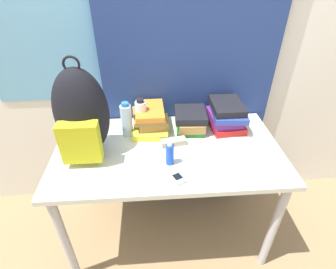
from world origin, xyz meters
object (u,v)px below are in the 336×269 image
at_px(book_stack_center, 190,120).
at_px(water_bottle, 127,120).
at_px(cell_phone, 177,178).
at_px(sports_bottle, 141,116).
at_px(sunscreen_bottle, 171,153).
at_px(book_stack_right, 226,115).
at_px(sunglasses_case, 174,142).
at_px(backpack, 82,115).
at_px(book_stack_left, 151,120).

distance_m(book_stack_center, water_bottle, 0.40).
bearing_deg(cell_phone, water_bottle, 123.13).
height_order(sports_bottle, cell_phone, sports_bottle).
bearing_deg(cell_phone, book_stack_center, 74.38).
bearing_deg(water_bottle, book_stack_center, 5.80).
xyz_separation_m(water_bottle, cell_phone, (0.27, -0.42, -0.10)).
bearing_deg(cell_phone, sunscreen_bottle, 102.04).
height_order(book_stack_right, sunglasses_case, book_stack_right).
bearing_deg(backpack, sunglasses_case, 3.25).
bearing_deg(cell_phone, book_stack_right, 52.03).
relative_size(backpack, water_bottle, 2.46).
bearing_deg(sunglasses_case, book_stack_left, 126.30).
height_order(water_bottle, cell_phone, water_bottle).
height_order(water_bottle, sunglasses_case, water_bottle).
height_order(cell_phone, sunglasses_case, sunglasses_case).
height_order(book_stack_center, book_stack_right, book_stack_right).
distance_m(book_stack_right, sunglasses_case, 0.40).
bearing_deg(water_bottle, sports_bottle, 21.60).
bearing_deg(cell_phone, sunglasses_case, 88.75).
distance_m(sports_bottle, cell_phone, 0.50).
distance_m(backpack, sunscreen_bottle, 0.51).
bearing_deg(book_stack_left, sunscreen_bottle, -74.09).
bearing_deg(book_stack_center, sunscreen_bottle, -114.69).
height_order(book_stack_left, sunglasses_case, book_stack_left).
relative_size(water_bottle, sports_bottle, 0.99).
height_order(book_stack_right, sports_bottle, sports_bottle).
relative_size(backpack, sports_bottle, 2.43).
bearing_deg(backpack, water_bottle, 35.79).
height_order(backpack, water_bottle, backpack).
xyz_separation_m(water_bottle, sports_bottle, (0.09, 0.04, 0.00)).
bearing_deg(sunglasses_case, sunscreen_bottle, -100.95).
xyz_separation_m(water_bottle, sunscreen_bottle, (0.25, -0.29, -0.04)).
height_order(water_bottle, sunscreen_bottle, water_bottle).
bearing_deg(cell_phone, book_stack_left, 104.91).
height_order(book_stack_left, book_stack_right, book_stack_right).
distance_m(book_stack_right, sunscreen_bottle, 0.52).
distance_m(backpack, book_stack_left, 0.45).
height_order(sunscreen_bottle, sunglasses_case, sunscreen_bottle).
bearing_deg(sports_bottle, backpack, -147.95).
distance_m(sunscreen_bottle, cell_phone, 0.14).
bearing_deg(cell_phone, backpack, 151.72).
xyz_separation_m(cell_phone, sunglasses_case, (0.01, 0.29, 0.01)).
xyz_separation_m(book_stack_center, water_bottle, (-0.40, -0.04, 0.04)).
bearing_deg(book_stack_right, backpack, -166.73).
bearing_deg(sports_bottle, cell_phone, -67.91).
height_order(book_stack_right, sunscreen_bottle, book_stack_right).
relative_size(sports_bottle, sunscreen_bottle, 1.54).
xyz_separation_m(book_stack_right, cell_phone, (-0.36, -0.46, -0.08)).
bearing_deg(sunscreen_bottle, cell_phone, -77.96).
xyz_separation_m(backpack, cell_phone, (0.49, -0.26, -0.23)).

